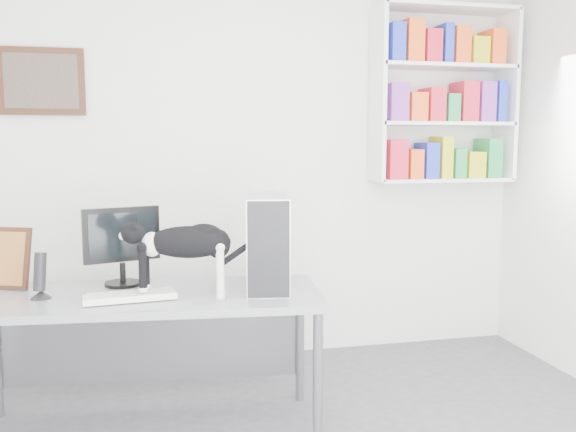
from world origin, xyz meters
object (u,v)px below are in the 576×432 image
at_px(keyboard, 130,296).
at_px(speaker, 40,275).
at_px(monitor, 122,246).
at_px(bookshelf, 444,95).
at_px(pc_tower, 268,242).
at_px(cat, 185,260).
at_px(leaning_print, 6,257).
at_px(desk, 147,364).

height_order(keyboard, speaker, speaker).
xyz_separation_m(monitor, keyboard, (0.04, -0.32, -0.20)).
distance_m(bookshelf, pc_tower, 1.91).
xyz_separation_m(speaker, cat, (0.70, -0.14, 0.07)).
height_order(leaning_print, cat, cat).
distance_m(bookshelf, cat, 2.33).
xyz_separation_m(desk, keyboard, (-0.07, -0.11, 0.39)).
bearing_deg(speaker, bookshelf, 45.72).
relative_size(keyboard, cat, 0.72).
bearing_deg(cat, pc_tower, 25.89).
distance_m(keyboard, pc_tower, 0.76).
bearing_deg(cat, monitor, 143.36).
relative_size(bookshelf, leaning_print, 3.67).
height_order(monitor, speaker, monitor).
relative_size(keyboard, pc_tower, 0.90).
bearing_deg(keyboard, speaker, 157.78).
bearing_deg(leaning_print, speaker, -29.44).
distance_m(keyboard, speaker, 0.46).
distance_m(monitor, keyboard, 0.38).
height_order(pc_tower, leaning_print, pc_tower).
distance_m(speaker, leaning_print, 0.35).
distance_m(pc_tower, leaning_print, 1.39).
xyz_separation_m(monitor, leaning_print, (-0.60, 0.07, -0.05)).
bearing_deg(speaker, keyboard, 11.19).
relative_size(bookshelf, monitor, 2.85).
relative_size(desk, speaker, 7.43).
height_order(bookshelf, pc_tower, bookshelf).
bearing_deg(bookshelf, desk, -156.90).
bearing_deg(desk, pc_tower, 6.04).
height_order(desk, keyboard, keyboard).
distance_m(monitor, leaning_print, 0.61).
xyz_separation_m(bookshelf, cat, (-1.89, -1.01, -0.91)).
bearing_deg(desk, monitor, 124.34).
relative_size(bookshelf, pc_tower, 2.51).
height_order(monitor, leaning_print, monitor).
height_order(bookshelf, cat, bookshelf).
relative_size(speaker, leaning_print, 0.72).
relative_size(bookshelf, keyboard, 2.80).
height_order(speaker, cat, cat).
distance_m(desk, pc_tower, 0.89).
xyz_separation_m(monitor, cat, (0.32, -0.34, -0.03)).
height_order(keyboard, pc_tower, pc_tower).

